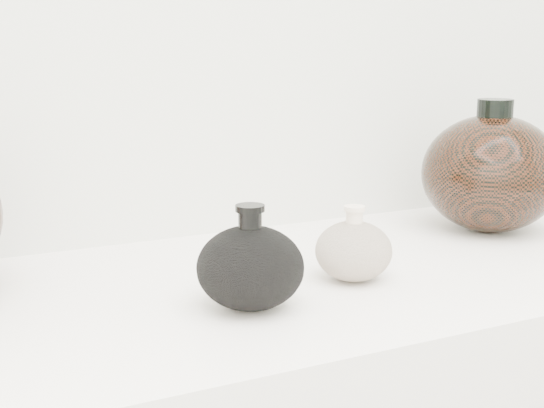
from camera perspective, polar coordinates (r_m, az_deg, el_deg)
name	(u,v)px	position (r m, az deg, el deg)	size (l,w,h in m)	color
black_gourd_vase	(250,267)	(0.85, -1.64, -4.75)	(0.16, 0.16, 0.12)	black
cream_gourd_vase	(354,250)	(0.95, 6.16, -3.48)	(0.12, 0.12, 0.09)	beige
right_round_pot	(491,173)	(1.23, 16.18, 2.28)	(0.22, 0.22, 0.21)	black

